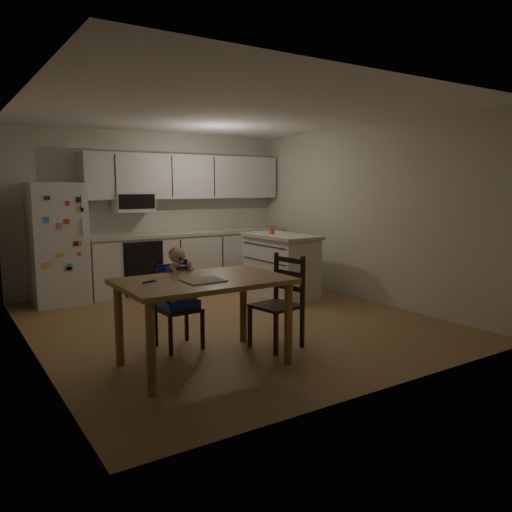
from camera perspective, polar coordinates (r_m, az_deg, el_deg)
The scene contains 10 objects.
room at distance 6.43m, azimuth -5.18°, elevation 4.38°, with size 4.52×5.01×2.51m.
refrigerator at distance 7.53m, azimuth -21.74°, elevation 1.32°, with size 0.72×0.70×1.70m, color silver.
kitchen_run at distance 8.26m, azimuth -7.78°, elevation 2.55°, with size 3.37×0.62×2.15m.
kitchen_island at distance 7.56m, azimuth 2.82°, elevation -1.00°, with size 0.66×1.27×0.93m.
red_cup at distance 7.53m, azimuth 1.84°, elevation 2.91°, with size 0.08×0.08×0.10m, color #CD4E2E.
dining_table at distance 4.60m, azimuth -6.01°, elevation -3.95°, with size 1.52×0.97×0.81m.
napkin at distance 4.46m, azimuth -6.02°, elevation -2.81°, with size 0.34×0.29×0.01m, color #B7B6BC.
toddler_spoon at distance 4.48m, azimuth -12.23°, elevation -2.87°, with size 0.02×0.02×0.12m, color #1736BD.
chair_booster at distance 5.16m, azimuth -9.12°, elevation -3.54°, with size 0.40×0.40×1.04m.
chair_side at distance 5.17m, azimuth 3.06°, elevation -4.46°, with size 0.48×0.48×0.95m.
Camera 1 is at (-3.00, -5.20, 1.65)m, focal length 35.00 mm.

